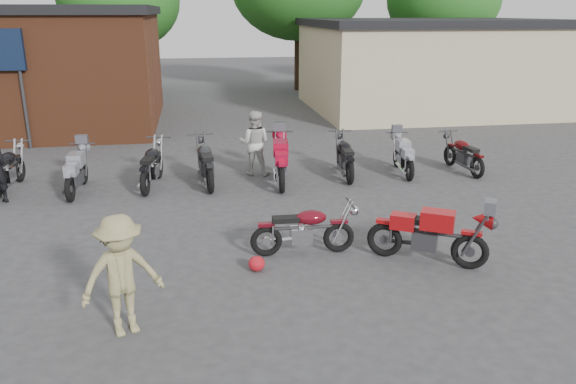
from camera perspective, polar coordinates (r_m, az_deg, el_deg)
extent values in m
plane|color=#353437|center=(9.34, 1.38, -8.00)|extent=(90.00, 90.00, 0.00)
cube|color=tan|center=(25.46, 14.24, 12.11)|extent=(10.00, 8.00, 3.50)
ellipsoid|color=#A9121C|center=(9.30, -3.21, -7.27)|extent=(0.29, 0.29, 0.26)
imported|color=beige|center=(14.55, -3.42, 4.99)|extent=(0.96, 0.84, 1.67)
imported|color=#8F8758|center=(7.62, -16.55, -8.15)|extent=(1.22, 0.96, 1.66)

